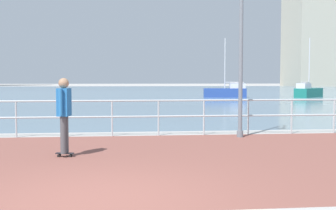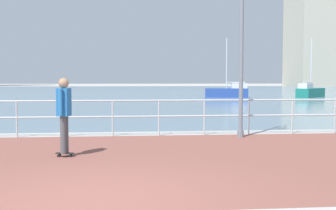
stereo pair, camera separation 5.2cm
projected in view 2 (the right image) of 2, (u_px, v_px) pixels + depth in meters
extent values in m
plane|color=#ADAAA5|center=(123.00, 95.00, 45.74)|extent=(220.00, 220.00, 0.00)
cube|color=brown|center=(107.00, 159.00, 9.00)|extent=(28.00, 7.36, 0.01)
cube|color=slate|center=(123.00, 92.00, 57.36)|extent=(180.00, 88.00, 0.00)
cylinder|color=#B2BCC1|center=(17.00, 119.00, 12.35)|extent=(0.05, 0.05, 1.07)
cylinder|color=#B2BCC1|center=(65.00, 119.00, 12.49)|extent=(0.05, 0.05, 1.07)
cylinder|color=#B2BCC1|center=(113.00, 119.00, 12.63)|extent=(0.05, 0.05, 1.07)
cylinder|color=#B2BCC1|center=(159.00, 118.00, 12.76)|extent=(0.05, 0.05, 1.07)
cylinder|color=#B2BCC1|center=(204.00, 118.00, 12.90)|extent=(0.05, 0.05, 1.07)
cylinder|color=#B2BCC1|center=(249.00, 117.00, 13.04)|extent=(0.05, 0.05, 1.07)
cylinder|color=#B2BCC1|center=(292.00, 117.00, 13.17)|extent=(0.05, 0.05, 1.07)
cylinder|color=#B2BCC1|center=(335.00, 116.00, 13.31)|extent=(0.05, 0.05, 1.07)
cylinder|color=#B2BCC1|center=(112.00, 101.00, 12.59)|extent=(25.20, 0.06, 0.06)
cylinder|color=#B2BCC1|center=(113.00, 117.00, 12.62)|extent=(25.20, 0.06, 0.06)
cylinder|color=slate|center=(240.00, 134.00, 12.43)|extent=(0.19, 0.19, 0.20)
cylinder|color=slate|center=(241.00, 56.00, 12.29)|extent=(0.12, 0.12, 4.77)
cylinder|color=black|center=(58.00, 156.00, 9.28)|extent=(0.06, 0.04, 0.06)
cylinder|color=black|center=(60.00, 155.00, 9.35)|extent=(0.06, 0.04, 0.06)
cylinder|color=black|center=(70.00, 156.00, 9.26)|extent=(0.06, 0.04, 0.06)
cylinder|color=black|center=(71.00, 155.00, 9.33)|extent=(0.06, 0.04, 0.06)
cube|color=black|center=(65.00, 153.00, 9.30)|extent=(0.41, 0.18, 0.02)
cylinder|color=#4C4C51|center=(63.00, 135.00, 9.20)|extent=(0.15, 0.15, 0.82)
cylinder|color=#4C4C51|center=(66.00, 134.00, 9.36)|extent=(0.15, 0.15, 0.82)
cube|color=#236BB2|center=(64.00, 102.00, 9.23)|extent=(0.29, 0.38, 0.61)
cylinder|color=#236BB2|center=(60.00, 102.00, 9.00)|extent=(0.10, 0.10, 0.58)
cylinder|color=#236BB2|center=(67.00, 101.00, 9.46)|extent=(0.10, 0.10, 0.58)
sphere|color=#A37A5B|center=(64.00, 83.00, 9.21)|extent=(0.23, 0.23, 0.23)
cube|color=#284799|center=(226.00, 93.00, 39.57)|extent=(4.10, 1.82, 0.85)
cube|color=silver|center=(239.00, 86.00, 39.46)|extent=(1.54, 1.07, 0.47)
cylinder|color=silver|center=(227.00, 63.00, 39.40)|extent=(0.09, 0.09, 4.71)
cylinder|color=silver|center=(236.00, 82.00, 39.46)|extent=(1.77, 0.35, 0.08)
cube|color=#197266|center=(311.00, 93.00, 39.75)|extent=(3.75, 3.64, 0.86)
cube|color=silver|center=(306.00, 86.00, 38.81)|extent=(1.64, 1.62, 0.48)
cylinder|color=silver|center=(311.00, 63.00, 39.58)|extent=(0.10, 0.10, 4.75)
cylinder|color=silver|center=(307.00, 82.00, 39.03)|extent=(1.36, 1.29, 0.08)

